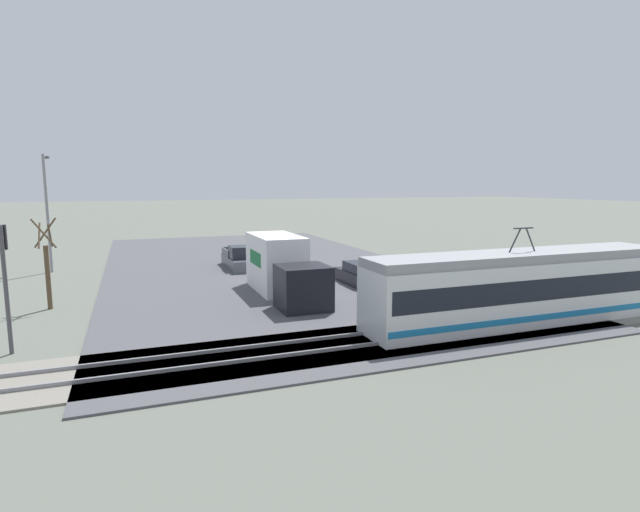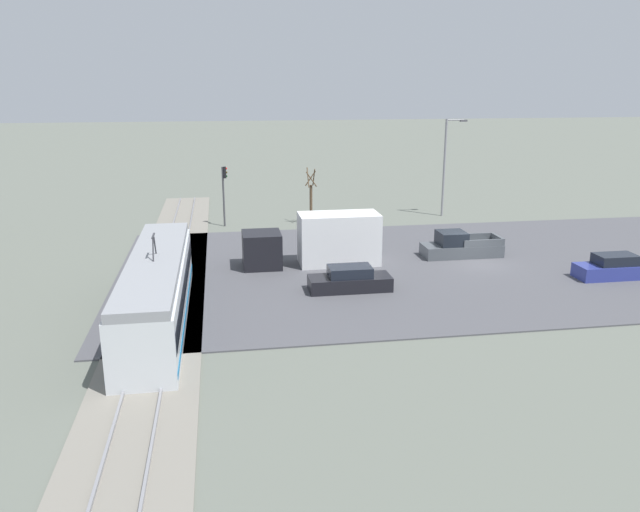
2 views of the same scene
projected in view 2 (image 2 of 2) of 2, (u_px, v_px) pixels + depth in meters
name	position (u px, v px, depth m)	size (l,w,h in m)	color
ground_plane	(476.00, 264.00, 41.93)	(320.00, 320.00, 0.00)	#60665B
road_surface	(476.00, 263.00, 41.92)	(23.30, 46.87, 0.08)	#4C4C51
rail_bed	(170.00, 278.00, 38.82)	(55.51, 4.40, 0.22)	gray
light_rail_tram	(157.00, 290.00, 31.37)	(15.59, 2.79, 4.49)	silver
box_truck	(320.00, 241.00, 41.23)	(2.58, 9.01, 3.39)	black
pickup_truck	(460.00, 247.00, 43.37)	(2.02, 5.49, 1.78)	#4C5156
sedan_car_0	(614.00, 268.00, 38.62)	(1.72, 4.79, 1.49)	navy
sedan_car_1	(350.00, 280.00, 36.34)	(1.81, 4.80, 1.43)	black
traffic_light_pole	(224.00, 188.00, 52.00)	(0.28, 0.47, 5.03)	#47474C
street_tree	(311.00, 199.00, 53.05)	(1.14, 0.95, 4.82)	brown
street_lamp_near_crossing	(447.00, 161.00, 55.64)	(0.36, 1.95, 8.68)	gray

